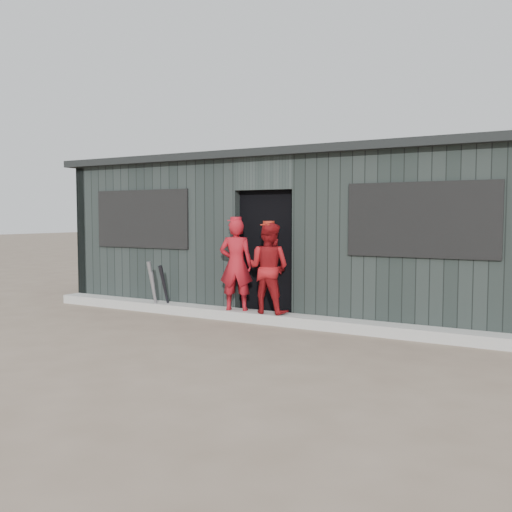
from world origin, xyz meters
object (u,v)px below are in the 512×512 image
Objects in this scene: player_grey_back at (311,278)px; dugout at (304,234)px; player_red_right at (269,268)px; player_red_left at (236,265)px; bat_mid at (154,292)px; bat_right at (165,289)px; bat_left at (153,287)px.

dugout reaches higher than player_grey_back.
player_red_left is at bearing 3.38° from player_red_right.
bat_mid is at bearing 14.39° from player_grey_back.
player_red_right is 0.16× the size of dugout.
bat_right is 0.58× the size of player_red_left.
bat_right is 2.47m from player_grey_back.
bat_right is 0.10× the size of dugout.
bat_right is at bearing 13.35° from player_grey_back.
player_red_left is (1.36, 0.05, 0.46)m from bat_right.
player_grey_back is (0.47, 0.50, -0.17)m from player_red_right.
player_red_left is 1.04× the size of player_red_right.
player_red_right reaches higher than bat_mid.
player_red_right reaches higher than bat_right.
bat_mid is 1.60m from player_red_left.
bat_right is 1.96m from player_red_right.
player_red_left reaches higher than player_grey_back.
player_red_right is (2.09, 0.17, 0.40)m from bat_left.
bat_left is 0.20m from bat_right.
bat_mid is 2.64m from player_grey_back.
bat_right is at bearing 2.95° from player_red_right.
bat_right is 1.43m from player_red_left.
dugout is (1.86, 1.85, 0.94)m from bat_mid.
bat_left is at bearing -15.07° from player_red_left.
player_red_left is 1.17m from player_grey_back.
dugout is at bearing -82.25° from player_red_right.
bat_left is 2.65m from player_grey_back.
player_red_left reaches higher than bat_mid.
dugout is (0.35, 1.71, 0.43)m from player_red_left.
bat_mid is 0.51× the size of player_red_right.
player_grey_back is at bearing 13.48° from bat_right.
player_red_right is at bearing 162.11° from player_red_left.
bat_left is at bearing 5.45° from player_red_right.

